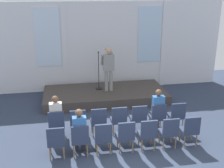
{
  "coord_description": "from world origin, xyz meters",
  "views": [
    {
      "loc": [
        -1.54,
        -6.16,
        4.39
      ],
      "look_at": [
        0.05,
        3.14,
        1.13
      ],
      "focal_mm": 46.2,
      "sensor_mm": 36.0,
      "label": 1
    }
  ],
  "objects_px": {
    "audience_r0_c5": "(157,108)",
    "chair_r1_c4": "(148,132)",
    "chair_r0_c5": "(158,115)",
    "chair_r1_c5": "(169,131)",
    "chair_r1_c1": "(80,138)",
    "audience_r1_c1": "(79,129)",
    "speaker": "(109,66)",
    "chair_r0_c6": "(177,114)",
    "chair_r0_c3": "(119,118)",
    "chair_r1_c0": "(56,140)",
    "chair_r0_c4": "(139,117)",
    "chair_r1_c3": "(126,134)",
    "mic_stand": "(99,81)",
    "chair_r0_c2": "(99,120)",
    "chair_r1_c2": "(103,136)",
    "chair_r0_c1": "(78,121)",
    "chair_r1_c6": "(190,129)",
    "audience_r0_c0": "(56,115)",
    "chair_r0_c0": "(57,123)"
  },
  "relations": [
    {
      "from": "audience_r0_c5",
      "to": "chair_r1_c4",
      "type": "relative_size",
      "value": 1.47
    },
    {
      "from": "chair_r0_c5",
      "to": "chair_r1_c5",
      "type": "bearing_deg",
      "value": -90.0
    },
    {
      "from": "chair_r1_c1",
      "to": "audience_r1_c1",
      "type": "height_order",
      "value": "audience_r1_c1"
    },
    {
      "from": "speaker",
      "to": "chair_r0_c6",
      "type": "relative_size",
      "value": 1.83
    },
    {
      "from": "chair_r0_c3",
      "to": "chair_r1_c0",
      "type": "bearing_deg",
      "value": -151.87
    },
    {
      "from": "chair_r0_c4",
      "to": "chair_r1_c3",
      "type": "bearing_deg",
      "value": -121.94
    },
    {
      "from": "mic_stand",
      "to": "chair_r0_c2",
      "type": "height_order",
      "value": "mic_stand"
    },
    {
      "from": "chair_r1_c0",
      "to": "chair_r1_c2",
      "type": "relative_size",
      "value": 1.0
    },
    {
      "from": "chair_r1_c1",
      "to": "chair_r1_c2",
      "type": "xyz_separation_m",
      "value": [
        0.62,
        0.0,
        0.0
      ]
    },
    {
      "from": "chair_r0_c4",
      "to": "chair_r1_c4",
      "type": "relative_size",
      "value": 1.0
    },
    {
      "from": "speaker",
      "to": "chair_r0_c1",
      "type": "xyz_separation_m",
      "value": [
        -1.39,
        -2.92,
        -0.84
      ]
    },
    {
      "from": "mic_stand",
      "to": "chair_r1_c6",
      "type": "distance_m",
      "value": 4.66
    },
    {
      "from": "chair_r0_c6",
      "to": "mic_stand",
      "type": "bearing_deg",
      "value": 123.19
    },
    {
      "from": "speaker",
      "to": "audience_r0_c0",
      "type": "relative_size",
      "value": 1.25
    },
    {
      "from": "chair_r0_c3",
      "to": "audience_r0_c5",
      "type": "xyz_separation_m",
      "value": [
        1.24,
        0.08,
        0.23
      ]
    },
    {
      "from": "chair_r0_c1",
      "to": "chair_r1_c3",
      "type": "distance_m",
      "value": 1.59
    },
    {
      "from": "chair_r0_c0",
      "to": "chair_r1_c1",
      "type": "distance_m",
      "value": 1.17
    },
    {
      "from": "chair_r0_c6",
      "to": "chair_r0_c4",
      "type": "bearing_deg",
      "value": 180.0
    },
    {
      "from": "chair_r1_c1",
      "to": "chair_r1_c2",
      "type": "distance_m",
      "value": 0.62
    },
    {
      "from": "chair_r0_c5",
      "to": "mic_stand",
      "type": "bearing_deg",
      "value": 114.6
    },
    {
      "from": "audience_r1_c1",
      "to": "chair_r1_c4",
      "type": "distance_m",
      "value": 1.88
    },
    {
      "from": "speaker",
      "to": "chair_r0_c4",
      "type": "distance_m",
      "value": 3.07
    },
    {
      "from": "mic_stand",
      "to": "chair_r0_c1",
      "type": "xyz_separation_m",
      "value": [
        -1.04,
        -3.17,
        -0.17
      ]
    },
    {
      "from": "speaker",
      "to": "chair_r1_c6",
      "type": "xyz_separation_m",
      "value": [
        1.71,
        -3.92,
        -0.84
      ]
    },
    {
      "from": "chair_r1_c4",
      "to": "chair_r0_c2",
      "type": "bearing_deg",
      "value": 141.27
    },
    {
      "from": "chair_r1_c1",
      "to": "chair_r0_c3",
      "type": "bearing_deg",
      "value": 38.73
    },
    {
      "from": "speaker",
      "to": "audience_r0_c5",
      "type": "bearing_deg",
      "value": -68.99
    },
    {
      "from": "chair_r1_c1",
      "to": "speaker",
      "type": "bearing_deg",
      "value": 70.39
    },
    {
      "from": "chair_r0_c2",
      "to": "chair_r1_c2",
      "type": "bearing_deg",
      "value": -90.0
    },
    {
      "from": "chair_r0_c2",
      "to": "chair_r1_c0",
      "type": "xyz_separation_m",
      "value": [
        -1.24,
        -1.0,
        0.0
      ]
    },
    {
      "from": "chair_r0_c1",
      "to": "chair_r1_c4",
      "type": "height_order",
      "value": "same"
    },
    {
      "from": "chair_r0_c4",
      "to": "chair_r1_c3",
      "type": "height_order",
      "value": "same"
    },
    {
      "from": "audience_r0_c0",
      "to": "chair_r1_c1",
      "type": "distance_m",
      "value": 1.26
    },
    {
      "from": "audience_r0_c0",
      "to": "speaker",
      "type": "bearing_deg",
      "value": 54.63
    },
    {
      "from": "chair_r0_c2",
      "to": "chair_r1_c6",
      "type": "height_order",
      "value": "same"
    },
    {
      "from": "mic_stand",
      "to": "chair_r0_c0",
      "type": "bearing_deg",
      "value": -117.6
    },
    {
      "from": "chair_r0_c6",
      "to": "chair_r1_c5",
      "type": "relative_size",
      "value": 1.0
    },
    {
      "from": "chair_r0_c4",
      "to": "audience_r1_c1",
      "type": "height_order",
      "value": "audience_r1_c1"
    },
    {
      "from": "mic_stand",
      "to": "audience_r0_c0",
      "type": "bearing_deg",
      "value": -118.2
    },
    {
      "from": "chair_r0_c0",
      "to": "audience_r0_c0",
      "type": "height_order",
      "value": "audience_r0_c0"
    },
    {
      "from": "chair_r1_c3",
      "to": "chair_r0_c2",
      "type": "bearing_deg",
      "value": 121.94
    },
    {
      "from": "audience_r0_c0",
      "to": "chair_r0_c2",
      "type": "relative_size",
      "value": 1.46
    },
    {
      "from": "chair_r0_c6",
      "to": "chair_r0_c1",
      "type": "bearing_deg",
      "value": 180.0
    },
    {
      "from": "audience_r0_c0",
      "to": "chair_r1_c1",
      "type": "relative_size",
      "value": 1.46
    },
    {
      "from": "chair_r1_c3",
      "to": "audience_r0_c0",
      "type": "bearing_deg",
      "value": 150.03
    },
    {
      "from": "chair_r0_c1",
      "to": "chair_r0_c5",
      "type": "height_order",
      "value": "same"
    },
    {
      "from": "mic_stand",
      "to": "chair_r0_c5",
      "type": "bearing_deg",
      "value": -65.4
    },
    {
      "from": "chair_r0_c4",
      "to": "chair_r1_c6",
      "type": "height_order",
      "value": "same"
    },
    {
      "from": "chair_r0_c4",
      "to": "chair_r1_c6",
      "type": "distance_m",
      "value": 1.59
    },
    {
      "from": "chair_r0_c2",
      "to": "audience_r0_c5",
      "type": "bearing_deg",
      "value": 2.4
    }
  ]
}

